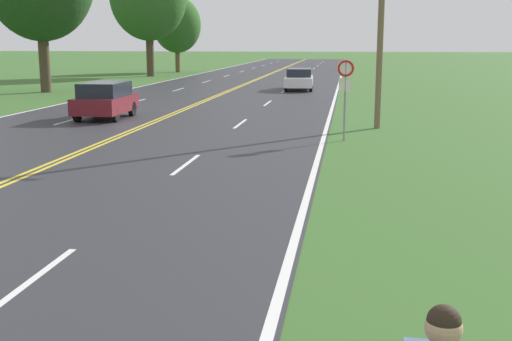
% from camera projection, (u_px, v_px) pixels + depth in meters
% --- Properties ---
extents(traffic_sign, '(0.60, 0.10, 2.78)m').
position_uv_depth(traffic_sign, '(345.00, 80.00, 21.73)').
color(traffic_sign, gray).
rests_on(traffic_sign, ground).
extents(utility_pole_midground, '(1.80, 0.24, 8.68)m').
position_uv_depth(utility_pole_midground, '(381.00, 11.00, 24.46)').
color(utility_pole_midground, brown).
rests_on(utility_pole_midground, ground).
extents(tree_left_verge, '(5.19, 5.19, 8.06)m').
position_uv_depth(tree_left_verge, '(177.00, 25.00, 69.07)').
color(tree_left_verge, brown).
rests_on(tree_left_verge, ground).
extents(car_maroon_hatchback_approaching, '(1.97, 3.68, 1.60)m').
position_uv_depth(car_maroon_hatchback_approaching, '(105.00, 100.00, 28.23)').
color(car_maroon_hatchback_approaching, black).
rests_on(car_maroon_hatchback_approaching, ground).
extents(car_white_sedan_mid_near, '(2.10, 4.95, 1.48)m').
position_uv_depth(car_white_sedan_mid_near, '(299.00, 79.00, 44.79)').
color(car_white_sedan_mid_near, black).
rests_on(car_white_sedan_mid_near, ground).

